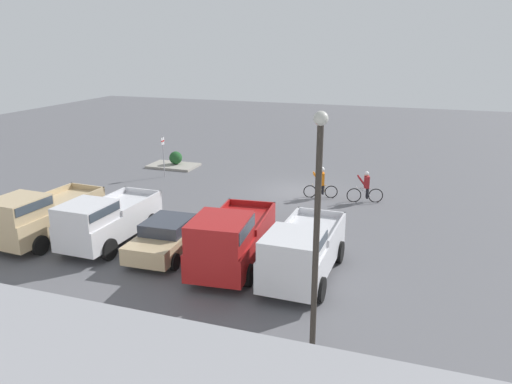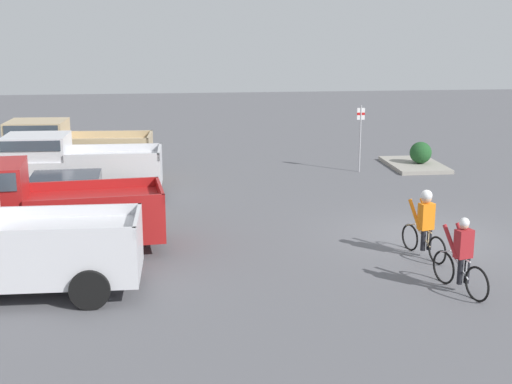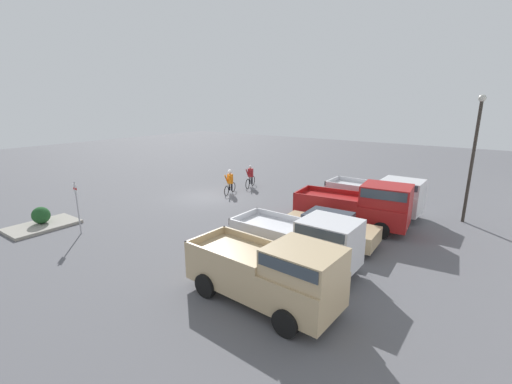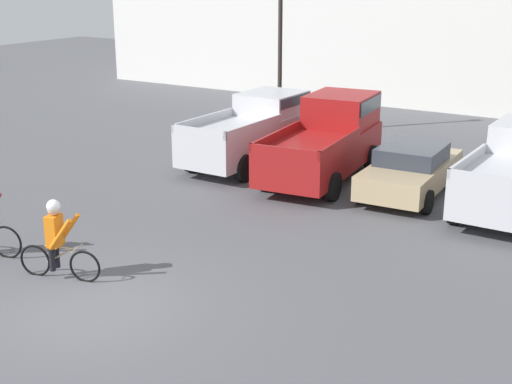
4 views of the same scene
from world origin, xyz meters
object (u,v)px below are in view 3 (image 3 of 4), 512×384
(lamppost, at_px, (474,150))
(fire_lane_sign, at_px, (77,203))
(pickup_truck_0, at_px, (379,195))
(cyclist_1, at_px, (250,176))
(pickup_truck_2, at_px, (302,240))
(cyclist_0, at_px, (230,181))
(pickup_truck_3, at_px, (271,272))
(shrub, at_px, (41,215))
(pickup_truck_1, at_px, (362,205))
(sedan_0, at_px, (328,228))

(lamppost, bearing_deg, fire_lane_sign, -49.32)
(pickup_truck_0, height_order, cyclist_1, pickup_truck_0)
(pickup_truck_2, distance_m, cyclist_1, 13.27)
(cyclist_0, bearing_deg, pickup_truck_3, 45.12)
(fire_lane_sign, xyz_separation_m, shrub, (0.61, -2.67, -0.97))
(pickup_truck_3, xyz_separation_m, cyclist_0, (-9.82, -9.86, -0.25))
(cyclist_0, distance_m, cyclist_1, 2.37)
(fire_lane_sign, xyz_separation_m, lamppost, (-12.87, 14.97, 2.32))
(pickup_truck_0, bearing_deg, cyclist_0, -81.94)
(pickup_truck_2, bearing_deg, pickup_truck_1, 176.43)
(cyclist_1, bearing_deg, shrub, -15.80)
(pickup_truck_0, bearing_deg, sedan_0, -6.19)
(pickup_truck_3, bearing_deg, lamppost, 161.95)
(pickup_truck_1, distance_m, shrub, 16.41)
(pickup_truck_0, bearing_deg, shrub, -48.12)
(pickup_truck_1, bearing_deg, sedan_0, -10.37)
(shrub, bearing_deg, lamppost, 127.38)
(fire_lane_sign, bearing_deg, lamppost, 130.68)
(pickup_truck_0, height_order, shrub, pickup_truck_0)
(pickup_truck_2, relative_size, cyclist_0, 2.80)
(pickup_truck_3, bearing_deg, cyclist_0, -134.88)
(pickup_truck_1, height_order, lamppost, lamppost)
(pickup_truck_1, bearing_deg, fire_lane_sign, -50.84)
(pickup_truck_3, relative_size, shrub, 5.95)
(pickup_truck_1, height_order, sedan_0, pickup_truck_1)
(pickup_truck_1, bearing_deg, pickup_truck_2, -3.57)
(fire_lane_sign, bearing_deg, sedan_0, 120.03)
(pickup_truck_3, xyz_separation_m, lamppost, (-12.56, 4.09, 2.73))
(pickup_truck_0, bearing_deg, fire_lane_sign, -43.31)
(sedan_0, distance_m, shrub, 14.49)
(sedan_0, xyz_separation_m, cyclist_0, (-4.20, -9.24, 0.18))
(sedan_0, xyz_separation_m, pickup_truck_3, (5.62, 0.62, 0.43))
(pickup_truck_1, xyz_separation_m, cyclist_1, (-3.72, -9.74, -0.39))
(cyclist_1, bearing_deg, pickup_truck_3, 38.90)
(pickup_truck_1, height_order, shrub, pickup_truck_1)
(pickup_truck_1, relative_size, fire_lane_sign, 2.22)
(pickup_truck_1, xyz_separation_m, sedan_0, (2.85, -0.52, -0.48))
(cyclist_0, relative_size, cyclist_1, 0.97)
(cyclist_0, bearing_deg, sedan_0, 65.56)
(pickup_truck_3, distance_m, fire_lane_sign, 10.89)
(sedan_0, height_order, cyclist_0, cyclist_0)
(sedan_0, distance_m, lamppost, 8.96)
(pickup_truck_2, bearing_deg, lamppost, 154.99)
(pickup_truck_1, height_order, pickup_truck_3, pickup_truck_1)
(pickup_truck_1, height_order, cyclist_1, pickup_truck_1)
(sedan_0, distance_m, pickup_truck_2, 2.84)
(pickup_truck_2, height_order, shrub, pickup_truck_2)
(pickup_truck_0, xyz_separation_m, pickup_truck_3, (11.21, 0.02, 0.02))
(lamppost, distance_m, shrub, 22.44)
(fire_lane_sign, distance_m, shrub, 2.90)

